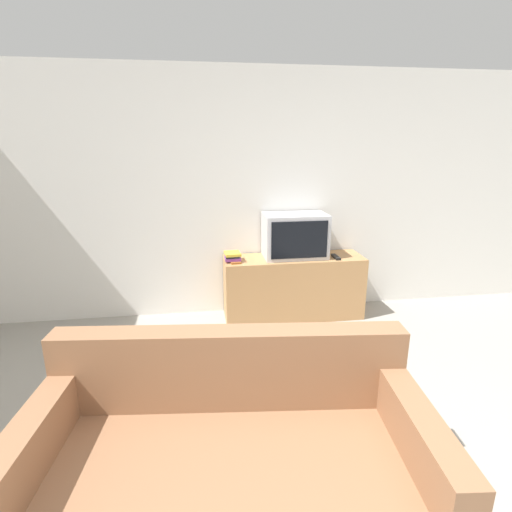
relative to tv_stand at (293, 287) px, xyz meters
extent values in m
cube|color=white|center=(-0.33, 0.28, 0.96)|extent=(9.00, 0.06, 2.60)
cube|color=tan|center=(0.00, 0.00, 0.00)|extent=(1.49, 0.46, 0.67)
cube|color=silver|center=(0.01, 0.03, 0.57)|extent=(0.66, 0.39, 0.46)
cube|color=black|center=(0.01, -0.17, 0.57)|extent=(0.58, 0.01, 0.38)
cube|color=#8C6042|center=(-0.90, -2.46, -0.10)|extent=(1.96, 1.13, 0.47)
cube|color=#8C6042|center=(-0.86, -2.08, 0.35)|extent=(1.87, 0.36, 0.45)
cube|color=#8C6042|center=(-1.76, -2.36, 0.02)|extent=(0.24, 0.94, 0.71)
cube|color=#8C6042|center=(-0.04, -2.55, 0.02)|extent=(0.24, 0.94, 0.71)
cube|color=#995623|center=(-0.65, -0.06, 0.35)|extent=(0.13, 0.23, 0.02)
cube|color=#7A3884|center=(-0.66, -0.04, 0.37)|extent=(0.16, 0.19, 0.03)
cube|color=black|center=(-0.67, -0.04, 0.39)|extent=(0.14, 0.18, 0.02)
cube|color=gold|center=(-0.66, -0.04, 0.42)|extent=(0.17, 0.19, 0.03)
cube|color=black|center=(0.43, -0.09, 0.35)|extent=(0.05, 0.18, 0.02)
camera|label=1|loc=(-1.00, -3.98, 1.54)|focal=28.00mm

